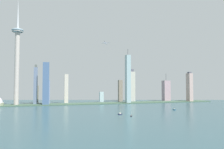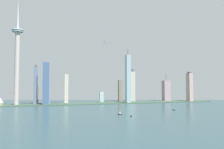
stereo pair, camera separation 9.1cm
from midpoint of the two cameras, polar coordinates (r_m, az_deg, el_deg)
ground_plane at (r=328.32m, az=23.88°, el=-13.94°), size 6000.00×6000.00×0.00m
waterfront_pier at (r=809.97m, az=-1.59°, el=-7.28°), size 843.51×69.63×2.48m
observation_tower at (r=796.79m, az=-22.96°, el=4.88°), size 37.69×37.69×350.58m
skyscraper_0 at (r=920.06m, az=5.02°, el=-2.93°), size 23.21×22.51×131.02m
skyscraper_1 at (r=812.85m, az=-16.05°, el=-4.30°), size 14.85×25.56×97.66m
skyscraper_2 at (r=768.18m, az=-16.47°, el=-2.26°), size 20.70×19.28×140.58m
skyscraper_3 at (r=883.25m, az=-18.61°, el=-4.79°), size 12.63×13.89×63.25m
skyscraper_4 at (r=940.91m, az=19.11°, el=-3.08°), size 16.04×24.09×118.22m
skyscraper_5 at (r=907.65m, az=2.13°, el=-4.14°), size 15.78×14.04×86.38m
skyscraper_6 at (r=819.39m, az=-11.56°, el=-3.58°), size 13.52×13.45×105.03m
skyscraper_7 at (r=806.18m, az=-18.85°, el=-2.64°), size 12.39×25.10×135.28m
skyscraper_8 at (r=813.88m, az=4.07°, el=-1.18°), size 15.57×20.62×197.05m
skyscraper_9 at (r=858.91m, az=-2.70°, el=-5.75°), size 14.63×13.67×40.38m
skyscraper_10 at (r=949.85m, az=13.60°, el=-4.06°), size 27.42×25.25×112.95m
boat_0 at (r=618.71m, az=15.50°, el=-8.56°), size 4.83×8.17×3.76m
boat_1 at (r=505.70m, az=2.07°, el=-9.98°), size 10.67×6.55×10.29m
boat_2 at (r=478.51m, az=4.93°, el=-10.37°), size 5.97×7.94×10.90m
airplane at (r=831.49m, az=-1.64°, el=7.98°), size 28.23×26.88×7.58m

